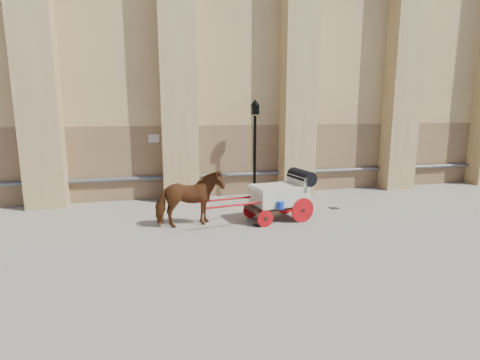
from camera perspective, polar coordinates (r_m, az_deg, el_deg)
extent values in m
plane|color=gray|center=(12.25, -2.76, -6.66)|extent=(90.00, 90.00, 0.00)
cube|color=tan|center=(20.62, -1.63, 25.76)|extent=(44.00, 8.00, 18.00)
cube|color=olive|center=(16.32, 1.34, 3.14)|extent=(44.00, 0.35, 3.00)
cylinder|color=#59595B|center=(16.16, 1.57, 0.91)|extent=(42.00, 0.18, 0.18)
cube|color=beige|center=(15.49, -13.00, 6.18)|extent=(0.42, 0.04, 0.32)
imported|color=brown|center=(11.85, -7.69, -2.92)|extent=(2.20, 1.24, 1.76)
cube|color=black|center=(12.57, 5.53, -3.88)|extent=(2.10, 1.20, 0.11)
cube|color=beige|center=(12.52, 5.93, -2.24)|extent=(1.87, 1.38, 0.63)
cube|color=beige|center=(12.78, 8.64, -0.38)|extent=(0.31, 1.14, 0.50)
cube|color=beige|center=(12.13, 2.75, -1.52)|extent=(0.47, 1.03, 0.09)
cylinder|color=black|center=(12.84, 9.35, 0.47)|extent=(0.67, 1.19, 0.51)
cylinder|color=#B60B0F|center=(12.45, 9.51, -4.55)|extent=(0.81, 0.18, 0.81)
cylinder|color=#B60B0F|center=(13.38, 6.97, -3.40)|extent=(0.81, 0.18, 0.81)
cylinder|color=#B60B0F|center=(11.85, 3.88, -5.90)|extent=(0.54, 0.14, 0.54)
cylinder|color=#B60B0F|center=(12.82, 1.65, -4.59)|extent=(0.54, 0.14, 0.54)
cylinder|color=#B60B0F|center=(11.52, -0.06, -3.79)|extent=(2.15, 0.40, 0.06)
cylinder|color=#B60B0F|center=(12.26, -1.52, -2.91)|extent=(2.15, 0.40, 0.06)
cylinder|color=#0F3CC1|center=(11.90, 6.21, -3.83)|extent=(0.24, 0.24, 0.24)
cylinder|color=black|center=(15.24, 2.27, 3.36)|extent=(0.11, 0.11, 3.40)
cone|color=black|center=(15.51, 2.22, -2.26)|extent=(0.34, 0.34, 0.34)
cube|color=black|center=(15.11, 2.32, 10.67)|extent=(0.26, 0.26, 0.40)
cone|color=black|center=(15.11, 2.33, 11.75)|extent=(0.38, 0.38, 0.23)
cube|color=black|center=(12.08, 2.89, -6.87)|extent=(0.41, 0.41, 0.01)
cube|color=black|center=(14.50, 14.11, -4.18)|extent=(0.32, 0.32, 0.01)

